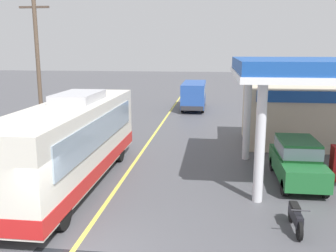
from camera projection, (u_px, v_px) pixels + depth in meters
name	position (u px, v px, depth m)	size (l,w,h in m)	color
ground	(165.00, 120.00, 29.43)	(120.00, 120.00, 0.00)	#4C4C51
lane_divider_stripe	(155.00, 134.00, 24.58)	(0.16, 50.00, 0.01)	#D8CC4C
coach_bus_main	(72.00, 144.00, 15.22)	(2.60, 11.04, 3.69)	silver
gas_station_roadside	(317.00, 105.00, 19.52)	(9.10, 11.95, 5.10)	#194799
car_at_pump	(297.00, 159.00, 15.58)	(1.70, 4.20, 1.82)	#1E602D
minibus_opposing_lane	(194.00, 93.00, 34.18)	(2.04, 6.13, 2.44)	#264C9E
motorcycle_parked_forecourt	(295.00, 217.00, 11.53)	(0.55, 1.80, 0.92)	black
pedestrian_near_pump	(308.00, 163.00, 15.25)	(0.55, 0.22, 1.66)	#33333F
utility_pole_roadside	(38.00, 67.00, 22.22)	(1.80, 0.24, 8.43)	brown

